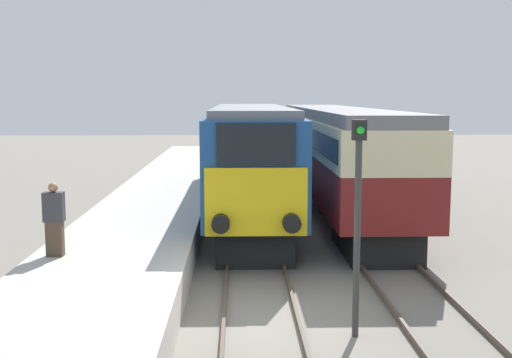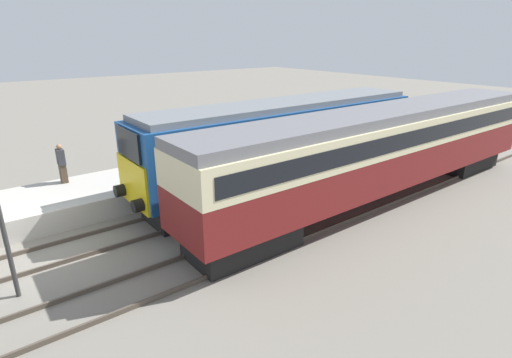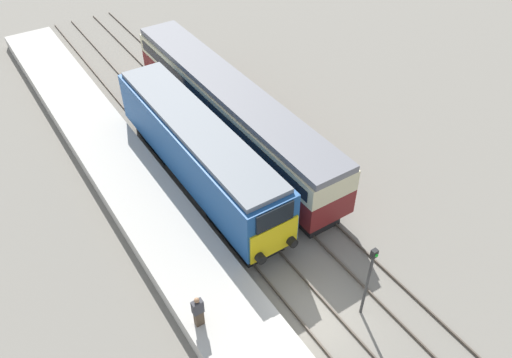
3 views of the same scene
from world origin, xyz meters
name	(u,v)px [view 1 (image 1 of 3)]	position (x,y,z in m)	size (l,w,h in m)	color
ground_plane	(261,322)	(0.00, 0.00, 0.00)	(120.00, 120.00, 0.00)	slate
platform_left	(148,221)	(-3.30, 8.00, 0.43)	(3.50, 50.00, 0.86)	#B7B2A8
rails_near_track	(254,255)	(0.00, 5.00, 0.07)	(1.51, 60.00, 0.14)	#4C4238
rails_far_track	(378,254)	(3.40, 5.00, 0.07)	(1.50, 60.00, 0.14)	#4C4238
locomotive	(250,158)	(0.00, 10.17, 2.24)	(2.70, 14.35, 4.02)	black
passenger_carriage	(337,148)	(3.40, 12.63, 2.38)	(2.75, 18.79, 3.91)	black
person_on_platform	(54,220)	(-4.47, 1.91, 1.67)	(0.44, 0.26, 1.64)	#473828
signal_post	(358,210)	(1.70, -0.82, 2.35)	(0.24, 0.28, 3.96)	#333333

